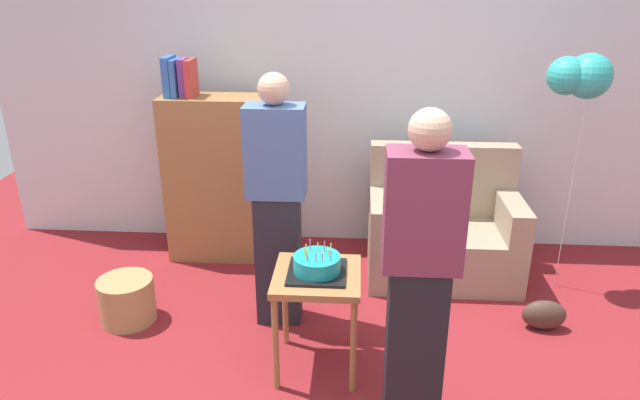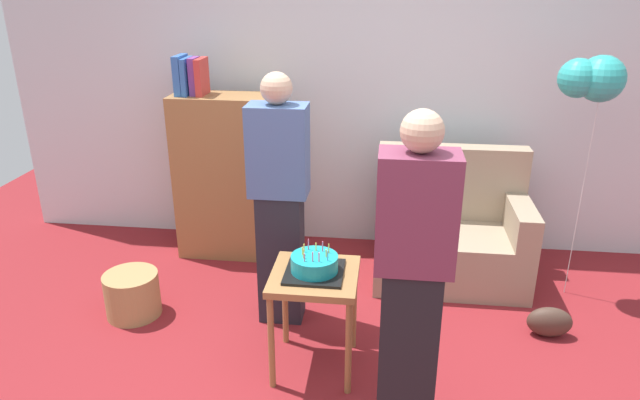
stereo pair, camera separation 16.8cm
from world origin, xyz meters
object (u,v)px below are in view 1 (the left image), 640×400
(person_blowing_candles, at_px, (277,202))
(wicker_basket, at_px, (127,300))
(side_table, at_px, (317,288))
(person_holding_cake, at_px, (419,275))
(balloon_bunch, at_px, (580,76))
(birthday_cake, at_px, (317,265))
(bookshelf, at_px, (218,176))
(handbag, at_px, (544,315))
(couch, at_px, (442,231))

(person_blowing_candles, xyz_separation_m, wicker_basket, (-1.00, -0.10, -0.68))
(side_table, relative_size, person_holding_cake, 0.38)
(wicker_basket, xyz_separation_m, balloon_bunch, (2.92, 0.68, 1.38))
(birthday_cake, relative_size, person_holding_cake, 0.20)
(bookshelf, xyz_separation_m, person_blowing_candles, (0.60, -0.90, 0.16))
(person_blowing_candles, xyz_separation_m, handbag, (1.72, -0.02, -0.73))
(couch, xyz_separation_m, person_holding_cake, (-0.35, -1.58, 0.49))
(balloon_bunch, bearing_deg, birthday_cake, -146.70)
(birthday_cake, relative_size, person_blowing_candles, 0.20)
(birthday_cake, height_order, person_blowing_candles, person_blowing_candles)
(couch, relative_size, side_table, 1.79)
(person_holding_cake, bearing_deg, wicker_basket, -3.37)
(handbag, bearing_deg, bookshelf, 158.33)
(birthday_cake, height_order, balloon_bunch, balloon_bunch)
(side_table, xyz_separation_m, handbag, (1.44, 0.48, -0.42))
(person_blowing_candles, height_order, person_holding_cake, same)
(bookshelf, relative_size, wicker_basket, 4.41)
(person_blowing_candles, distance_m, wicker_basket, 1.22)
(birthday_cake, xyz_separation_m, handbag, (1.44, 0.48, -0.56))
(bookshelf, distance_m, balloon_bunch, 2.68)
(person_holding_cake, bearing_deg, handbag, -117.58)
(person_blowing_candles, relative_size, wicker_basket, 4.53)
(couch, height_order, balloon_bunch, balloon_bunch)
(bookshelf, height_order, balloon_bunch, balloon_bunch)
(person_blowing_candles, bearing_deg, couch, 39.04)
(couch, xyz_separation_m, wicker_basket, (-2.14, -0.81, -0.19))
(person_blowing_candles, xyz_separation_m, person_holding_cake, (0.80, -0.87, 0.00))
(bookshelf, bearing_deg, person_blowing_candles, -56.58)
(wicker_basket, distance_m, handbag, 2.72)
(person_holding_cake, height_order, balloon_bunch, balloon_bunch)
(wicker_basket, bearing_deg, bookshelf, 68.01)
(bookshelf, relative_size, balloon_bunch, 0.95)
(couch, relative_size, balloon_bunch, 0.65)
(bookshelf, bearing_deg, balloon_bunch, -7.26)
(birthday_cake, distance_m, handbag, 1.61)
(birthday_cake, bearing_deg, side_table, -131.61)
(side_table, bearing_deg, person_holding_cake, -36.26)
(bookshelf, relative_size, birthday_cake, 4.96)
(couch, height_order, person_blowing_candles, person_blowing_candles)
(wicker_basket, relative_size, balloon_bunch, 0.21)
(couch, relative_size, person_blowing_candles, 0.67)
(couch, relative_size, wicker_basket, 3.06)
(bookshelf, relative_size, person_holding_cake, 0.97)
(birthday_cake, xyz_separation_m, person_holding_cake, (0.51, -0.38, 0.17))
(person_holding_cake, bearing_deg, couch, -82.65)
(bookshelf, bearing_deg, handbag, -21.67)
(couch, relative_size, person_holding_cake, 0.67)
(bookshelf, relative_size, handbag, 5.67)
(couch, xyz_separation_m, bookshelf, (-1.74, 0.19, 0.33))
(bookshelf, bearing_deg, wicker_basket, -111.99)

